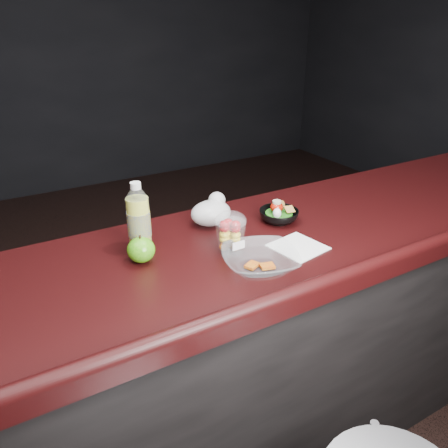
{
  "coord_description": "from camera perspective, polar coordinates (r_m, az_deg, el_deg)",
  "views": [
    {
      "loc": [
        -0.55,
        -0.83,
        1.73
      ],
      "look_at": [
        0.11,
        0.32,
        1.1
      ],
      "focal_mm": 35.0,
      "sensor_mm": 36.0,
      "label": 1
    }
  ],
  "objects": [
    {
      "name": "counter",
      "position": [
        1.75,
        -2.91,
        -18.77
      ],
      "size": [
        4.06,
        0.71,
        1.02
      ],
      "color": "black",
      "rests_on": "ground"
    },
    {
      "name": "lemonade_bottle",
      "position": [
        1.47,
        -11.06,
        0.33
      ],
      "size": [
        0.08,
        0.08,
        0.24
      ],
      "color": "#DDE73C",
      "rests_on": "counter"
    },
    {
      "name": "fruit_cup",
      "position": [
        1.42,
        0.87,
        -1.13
      ],
      "size": [
        0.1,
        0.1,
        0.15
      ],
      "color": "white",
      "rests_on": "counter"
    },
    {
      "name": "green_apple",
      "position": [
        1.41,
        -10.78,
        -3.33
      ],
      "size": [
        0.09,
        0.09,
        0.09
      ],
      "color": "#29870F",
      "rests_on": "counter"
    },
    {
      "name": "plastic_bag",
      "position": [
        1.64,
        -1.62,
        1.67
      ],
      "size": [
        0.16,
        0.13,
        0.11
      ],
      "color": "silver",
      "rests_on": "counter"
    },
    {
      "name": "snack_bowl",
      "position": [
        1.68,
        7.14,
        1.2
      ],
      "size": [
        0.18,
        0.18,
        0.08
      ],
      "rotation": [
        0.0,
        0.0,
        -0.27
      ],
      "color": "black",
      "rests_on": "counter"
    },
    {
      "name": "takeout_bowl",
      "position": [
        1.36,
        4.73,
        -4.79
      ],
      "size": [
        0.3,
        0.3,
        0.06
      ],
      "rotation": [
        0.0,
        0.0,
        -0.32
      ],
      "color": "silver",
      "rests_on": "counter"
    },
    {
      "name": "paper_napkin",
      "position": [
        1.51,
        9.63,
        -2.98
      ],
      "size": [
        0.18,
        0.18,
        0.0
      ],
      "primitive_type": "cube",
      "rotation": [
        0.0,
        0.0,
        0.17
      ],
      "color": "white",
      "rests_on": "counter"
    }
  ]
}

